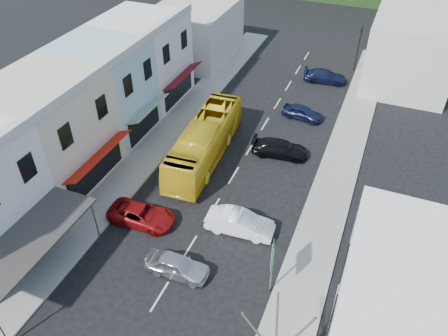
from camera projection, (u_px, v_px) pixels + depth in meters
ground at (189, 248)px, 28.29m from camera, size 120.00×120.00×0.00m
sidewalk_left at (161, 140)px, 37.71m from camera, size 3.00×52.00×0.15m
sidewalk_right at (335, 183)px, 33.30m from camera, size 3.00×52.00×0.15m
shopfront_row at (67, 119)px, 33.11m from camera, size 8.25×30.00×8.00m
distant_block_left at (195, 32)px, 49.57m from camera, size 8.00×10.00×6.00m
distant_block_right at (411, 48)px, 44.67m from camera, size 8.00×12.00×7.00m
bus at (205, 142)px, 34.99m from camera, size 3.24×11.74×3.10m
car_silver at (177, 265)px, 26.29m from camera, size 4.46×1.95×1.40m
car_white at (240, 224)px, 29.03m from camera, size 4.53×2.14×1.40m
car_red at (141, 214)px, 29.71m from camera, size 4.67×2.09×1.40m
car_black_near at (280, 148)px, 35.76m from camera, size 4.71×2.42×1.40m
car_navy_mid at (302, 112)px, 40.24m from camera, size 4.59×2.35×1.40m
car_navy_far at (325, 76)px, 45.95m from camera, size 4.69×2.36×1.40m
pedestrian_left at (80, 201)px, 30.33m from camera, size 0.54×0.68×1.70m
direction_sign at (271, 271)px, 24.52m from camera, size 0.95×1.76×3.72m
traffic_signal at (358, 49)px, 46.86m from camera, size 0.93×1.23×5.12m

